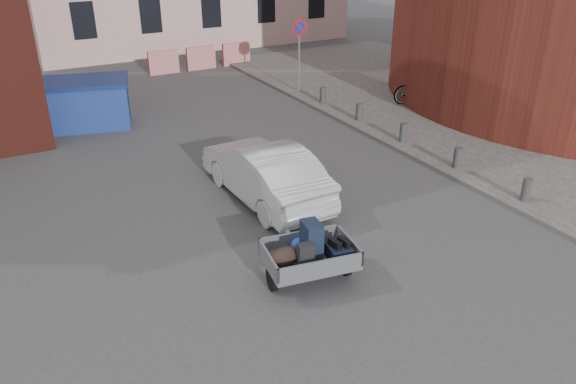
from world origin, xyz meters
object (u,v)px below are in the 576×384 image
bicycle (420,88)px  trailer (309,254)px  silver_car (265,171)px  dumpster (72,104)px

bicycle → trailer: bearing=139.8°
trailer → silver_car: (0.87, 3.47, 0.08)m
trailer → dumpster: size_ratio=0.49×
trailer → silver_car: silver_car is taller
trailer → dumpster: 11.23m
bicycle → silver_car: bearing=126.1°
dumpster → bicycle: dumpster is taller
dumpster → silver_car: (2.98, -7.56, -0.06)m
dumpster → silver_car: bearing=-53.8°
bicycle → dumpster: bearing=82.3°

